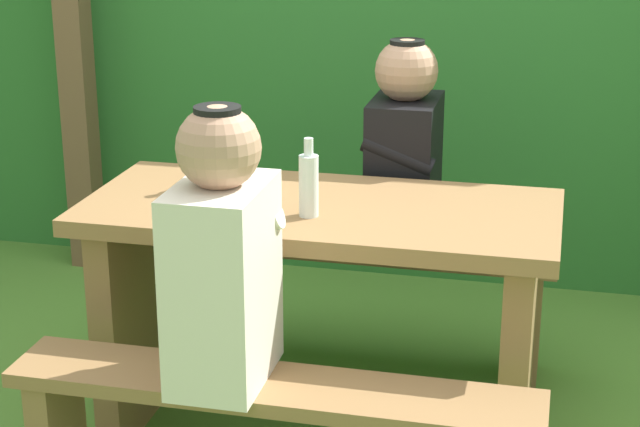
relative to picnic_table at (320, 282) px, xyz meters
The scene contains 10 objects.
hedge_backdrop 1.81m from the picnic_table, 90.00° to the left, with size 6.40×0.61×2.25m, color #2B6C2A.
pergola_post_left 1.90m from the picnic_table, 137.87° to the left, with size 0.12×0.12×1.99m, color brown.
picnic_table is the anchor object (origin of this frame).
bench_near 0.57m from the picnic_table, 90.00° to the right, with size 1.40×0.24×0.46m.
bench_far 0.57m from the picnic_table, 90.00° to the left, with size 1.40×0.24×0.46m.
person_white_shirt 0.61m from the picnic_table, 103.00° to the right, with size 0.25×0.35×0.72m.
person_black_coat 0.62m from the picnic_table, 72.89° to the left, with size 0.25×0.35×0.72m.
drinking_glass 0.40m from the picnic_table, 169.70° to the left, with size 0.07×0.07×0.08m, color silver.
bottle_left 0.49m from the picnic_table, 163.58° to the left, with size 0.07×0.07×0.22m.
bottle_right 0.36m from the picnic_table, 93.08° to the right, with size 0.06×0.06×0.23m.
Camera 1 is at (0.68, -2.89, 1.73)m, focal length 59.55 mm.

